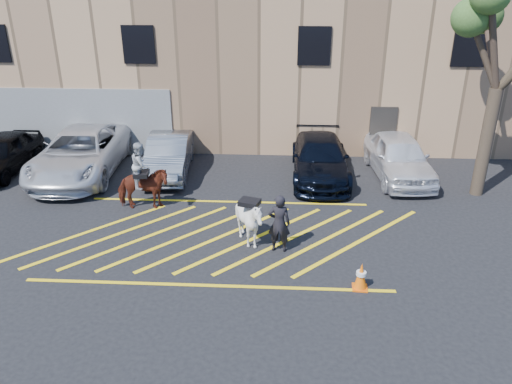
{
  "coord_description": "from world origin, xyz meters",
  "views": [
    {
      "loc": [
        1.8,
        -13.34,
        7.43
      ],
      "look_at": [
        1.07,
        0.2,
        1.3
      ],
      "focal_mm": 35.0,
      "sensor_mm": 36.0,
      "label": 1
    }
  ],
  "objects_px": {
    "traffic_cone": "(361,276)",
    "car_white_suv": "(399,156)",
    "car_black_suv": "(2,154)",
    "car_silver_sedan": "(169,155)",
    "tree": "(508,28)",
    "car_white_pickup": "(81,153)",
    "saddled_white": "(250,221)",
    "car_blue_suv": "(320,158)",
    "mounted_bay": "(142,183)",
    "handler": "(279,223)"
  },
  "relations": [
    {
      "from": "car_blue_suv",
      "to": "mounted_bay",
      "type": "relative_size",
      "value": 2.21
    },
    {
      "from": "car_white_pickup",
      "to": "mounted_bay",
      "type": "bearing_deg",
      "value": -45.27
    },
    {
      "from": "car_white_pickup",
      "to": "saddled_white",
      "type": "distance_m",
      "value": 8.63
    },
    {
      "from": "handler",
      "to": "traffic_cone",
      "type": "height_order",
      "value": "handler"
    },
    {
      "from": "handler",
      "to": "tree",
      "type": "relative_size",
      "value": 0.24
    },
    {
      "from": "car_white_suv",
      "to": "saddled_white",
      "type": "xyz_separation_m",
      "value": [
        -5.36,
        -5.53,
        -0.04
      ]
    },
    {
      "from": "car_white_suv",
      "to": "traffic_cone",
      "type": "bearing_deg",
      "value": -112.16
    },
    {
      "from": "car_white_pickup",
      "to": "mounted_bay",
      "type": "height_order",
      "value": "mounted_bay"
    },
    {
      "from": "car_silver_sedan",
      "to": "car_blue_suv",
      "type": "relative_size",
      "value": 0.87
    },
    {
      "from": "handler",
      "to": "saddled_white",
      "type": "height_order",
      "value": "handler"
    },
    {
      "from": "mounted_bay",
      "to": "car_silver_sedan",
      "type": "bearing_deg",
      "value": 87.22
    },
    {
      "from": "car_black_suv",
      "to": "car_white_suv",
      "type": "distance_m",
      "value": 15.47
    },
    {
      "from": "car_white_pickup",
      "to": "tree",
      "type": "relative_size",
      "value": 0.84
    },
    {
      "from": "car_black_suv",
      "to": "car_silver_sedan",
      "type": "bearing_deg",
      "value": 2.56
    },
    {
      "from": "tree",
      "to": "car_black_suv",
      "type": "bearing_deg",
      "value": 176.19
    },
    {
      "from": "car_white_pickup",
      "to": "car_white_suv",
      "type": "distance_m",
      "value": 12.28
    },
    {
      "from": "car_white_pickup",
      "to": "traffic_cone",
      "type": "bearing_deg",
      "value": -38.65
    },
    {
      "from": "car_white_suv",
      "to": "handler",
      "type": "xyz_separation_m",
      "value": [
        -4.51,
        -5.8,
        0.05
      ]
    },
    {
      "from": "handler",
      "to": "tree",
      "type": "bearing_deg",
      "value": -144.82
    },
    {
      "from": "car_white_pickup",
      "to": "handler",
      "type": "xyz_separation_m",
      "value": [
        7.76,
        -5.45,
        0.01
      ]
    },
    {
      "from": "handler",
      "to": "tree",
      "type": "xyz_separation_m",
      "value": [
        7.03,
        4.3,
        4.83
      ]
    },
    {
      "from": "car_silver_sedan",
      "to": "car_white_suv",
      "type": "bearing_deg",
      "value": -4.02
    },
    {
      "from": "car_blue_suv",
      "to": "tree",
      "type": "height_order",
      "value": "tree"
    },
    {
      "from": "car_black_suv",
      "to": "car_silver_sedan",
      "type": "distance_m",
      "value": 6.59
    },
    {
      "from": "handler",
      "to": "traffic_cone",
      "type": "bearing_deg",
      "value": 143.41
    },
    {
      "from": "saddled_white",
      "to": "car_blue_suv",
      "type": "bearing_deg",
      "value": 66.39
    },
    {
      "from": "car_black_suv",
      "to": "traffic_cone",
      "type": "height_order",
      "value": "car_black_suv"
    },
    {
      "from": "saddled_white",
      "to": "traffic_cone",
      "type": "height_order",
      "value": "saddled_white"
    },
    {
      "from": "traffic_cone",
      "to": "car_white_suv",
      "type": "bearing_deg",
      "value": 72.19
    },
    {
      "from": "car_black_suv",
      "to": "tree",
      "type": "xyz_separation_m",
      "value": [
        17.98,
        -1.2,
        4.95
      ]
    },
    {
      "from": "traffic_cone",
      "to": "tree",
      "type": "xyz_separation_m",
      "value": [
        4.95,
        6.07,
        5.33
      ]
    },
    {
      "from": "car_white_suv",
      "to": "handler",
      "type": "distance_m",
      "value": 7.35
    },
    {
      "from": "saddled_white",
      "to": "car_white_pickup",
      "type": "bearing_deg",
      "value": 143.15
    },
    {
      "from": "car_blue_suv",
      "to": "traffic_cone",
      "type": "bearing_deg",
      "value": -85.26
    },
    {
      "from": "car_black_suv",
      "to": "car_blue_suv",
      "type": "height_order",
      "value": "car_blue_suv"
    },
    {
      "from": "car_white_suv",
      "to": "saddled_white",
      "type": "distance_m",
      "value": 7.7
    },
    {
      "from": "saddled_white",
      "to": "tree",
      "type": "distance_m",
      "value": 10.12
    },
    {
      "from": "car_blue_suv",
      "to": "traffic_cone",
      "type": "distance_m",
      "value": 7.45
    },
    {
      "from": "car_white_pickup",
      "to": "car_white_suv",
      "type": "bearing_deg",
      "value": -0.76
    },
    {
      "from": "tree",
      "to": "mounted_bay",
      "type": "bearing_deg",
      "value": -170.92
    },
    {
      "from": "saddled_white",
      "to": "car_black_suv",
      "type": "bearing_deg",
      "value": 152.63
    },
    {
      "from": "traffic_cone",
      "to": "car_black_suv",
      "type": "bearing_deg",
      "value": 150.86
    },
    {
      "from": "car_silver_sedan",
      "to": "car_white_suv",
      "type": "height_order",
      "value": "car_white_suv"
    },
    {
      "from": "car_white_suv",
      "to": "saddled_white",
      "type": "height_order",
      "value": "car_white_suv"
    },
    {
      "from": "tree",
      "to": "car_blue_suv",
      "type": "bearing_deg",
      "value": 166.27
    },
    {
      "from": "car_black_suv",
      "to": "traffic_cone",
      "type": "distance_m",
      "value": 14.93
    },
    {
      "from": "car_white_pickup",
      "to": "car_silver_sedan",
      "type": "bearing_deg",
      "value": 2.45
    },
    {
      "from": "car_white_suv",
      "to": "car_blue_suv",
      "type": "bearing_deg",
      "value": 178.44
    },
    {
      "from": "car_blue_suv",
      "to": "handler",
      "type": "relative_size",
      "value": 2.97
    },
    {
      "from": "mounted_bay",
      "to": "traffic_cone",
      "type": "height_order",
      "value": "mounted_bay"
    }
  ]
}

